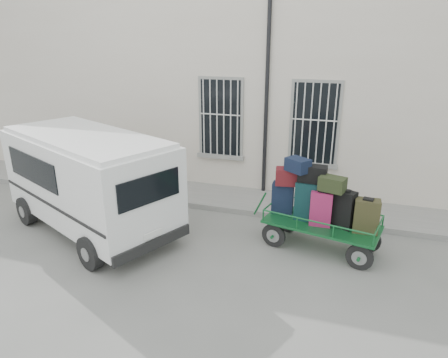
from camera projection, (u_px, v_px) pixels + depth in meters
ground at (199, 234)px, 9.66m from camera, size 80.00×80.00×0.00m
building at (255, 83)px, 13.59m from camera, size 24.00×5.15×6.00m
sidewalk at (226, 198)px, 11.61m from camera, size 24.00×1.70×0.15m
luggage_cart at (319, 206)px, 8.69m from camera, size 2.94×1.62×2.03m
van at (89, 177)px, 9.43m from camera, size 5.13×3.80×2.41m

